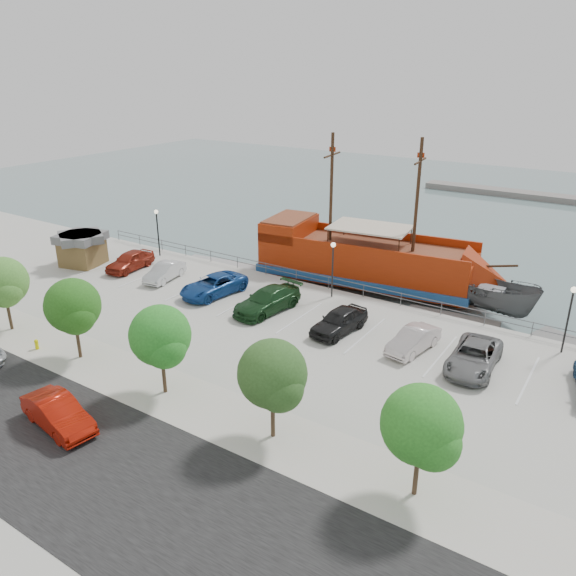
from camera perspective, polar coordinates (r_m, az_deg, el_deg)
The scene contains 27 objects.
ground at distance 37.83m, azimuth -0.39°, elevation -5.48°, with size 160.00×160.00×0.00m, color slate.
street at distance 27.51m, azimuth -19.94°, elevation -16.13°, with size 100.00×8.00×0.04m, color black.
sidewalk at distance 30.61m, azimuth -10.99°, elevation -10.87°, with size 100.00×4.00×0.05m, color beige.
seawall_railing at distance 43.34m, azimuth 5.31°, elevation 0.30°, with size 50.00×0.06×1.00m.
far_shore at distance 85.15m, azimuth 26.94°, elevation 7.98°, with size 40.00×3.00×0.80m, color gray.
pirate_ship at distance 46.47m, azimuth 9.64°, elevation 2.42°, with size 20.70×7.89×12.91m.
patrol_boat at distance 43.52m, azimuth 19.83°, elevation -0.94°, with size 2.87×7.62×2.95m, color #4D4F50.
dock_west at distance 51.70m, azimuth -6.73°, elevation 2.30°, with size 7.47×2.13×0.43m, color #989694.
dock_mid at distance 42.22m, azimuth 16.25°, elevation -3.10°, with size 6.58×1.88×0.38m, color slate.
shed at distance 51.94m, azimuth -20.20°, elevation 3.83°, with size 4.15×4.15×2.81m.
street_sedan at distance 29.67m, azimuth -22.34°, elevation -11.70°, with size 1.62×4.65×1.53m, color #9E1305.
fire_hydrant at distance 37.84m, azimuth -24.18°, elevation -5.22°, with size 0.24×0.24×0.69m.
lamp_post_left at distance 52.06m, azimuth -13.14°, elevation 6.31°, with size 0.36×0.36×4.28m.
lamp_post_mid at distance 41.43m, azimuth 4.57°, elevation 2.86°, with size 0.36×0.36×4.28m.
lamp_post_right at distance 37.10m, azimuth 26.75°, elevation -1.82°, with size 0.36×0.36×4.28m.
tree_b at distance 40.14m, azimuth -26.96°, elevation 0.38°, with size 3.30×3.20×5.00m.
tree_c at distance 34.52m, azimuth -20.96°, elevation -1.92°, with size 3.30×3.20×5.00m.
tree_d at distance 29.50m, azimuth -12.74°, elevation -5.01°, with size 3.30×3.20×5.00m.
tree_e at distance 25.43m, azimuth -1.42°, elevation -9.04°, with size 3.30×3.20×5.00m.
tree_f at distance 22.83m, azimuth 13.65°, elevation -13.73°, with size 3.30×3.20×5.00m.
parked_car_a at distance 49.60m, azimuth -15.75°, elevation 2.70°, with size 1.89×4.69×1.60m, color maroon.
parked_car_b at distance 46.52m, azimuth -12.42°, elevation 1.62°, with size 1.47×4.22×1.39m, color silver.
parked_car_c at distance 42.83m, azimuth -7.57°, elevation 0.27°, with size 2.53×5.49×1.53m, color navy.
parked_car_d at distance 39.65m, azimuth -2.12°, elevation -1.26°, with size 2.29×5.63×1.63m, color #173C1B.
parked_car_e at distance 36.73m, azimuth 5.22°, elevation -3.33°, with size 1.89×4.69×1.60m, color black.
parked_car_f at distance 35.14m, azimuth 12.61°, elevation -5.18°, with size 1.50×4.29×1.41m, color silver.
parked_car_g at distance 34.07m, azimuth 18.35°, elevation -6.65°, with size 2.48×5.37×1.49m, color slate.
Camera 1 is at (18.62, -28.01, 16.33)m, focal length 35.00 mm.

